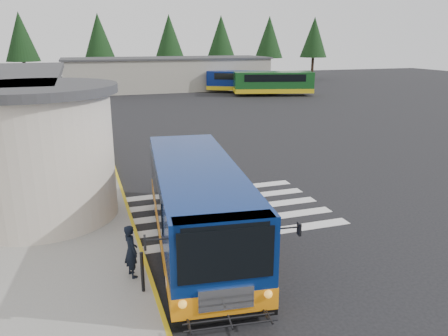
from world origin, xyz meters
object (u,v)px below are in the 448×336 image
object	(u,v)px
bollard	(142,272)
far_bus_b	(273,82)
pedestrian_b	(27,197)
far_bus_a	(243,81)
transit_bus	(197,208)
pedestrian_a	(131,251)

from	to	relation	value
bollard	far_bus_b	bearing A→B (deg)	60.96
pedestrian_b	far_bus_a	size ratio (longest dim) A/B	0.21
transit_bus	far_bus_b	size ratio (longest dim) A/B	1.02
bollard	pedestrian_b	bearing A→B (deg)	118.86
bollard	far_bus_a	size ratio (longest dim) A/B	0.12
transit_bus	bollard	distance (m)	3.22
pedestrian_b	pedestrian_a	bearing A→B (deg)	-6.25
transit_bus	pedestrian_b	distance (m)	6.29
far_bus_b	transit_bus	bearing A→B (deg)	166.51
pedestrian_b	far_bus_b	distance (m)	40.00
pedestrian_b	bollard	world-z (taller)	pedestrian_b
transit_bus	far_bus_a	distance (m)	42.69
pedestrian_a	pedestrian_b	bearing A→B (deg)	15.68
far_bus_a	far_bus_b	world-z (taller)	far_bus_b
bollard	pedestrian_a	bearing A→B (deg)	101.27
transit_bus	pedestrian_b	size ratio (longest dim) A/B	5.18
pedestrian_a	bollard	xyz separation A→B (m)	(0.17, -0.86, -0.20)
transit_bus	far_bus_b	world-z (taller)	far_bus_b
pedestrian_a	far_bus_a	bearing A→B (deg)	-40.58
transit_bus	pedestrian_a	bearing A→B (deg)	-139.95
pedestrian_b	far_bus_a	distance (m)	42.06
bollard	far_bus_a	distance (m)	45.71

